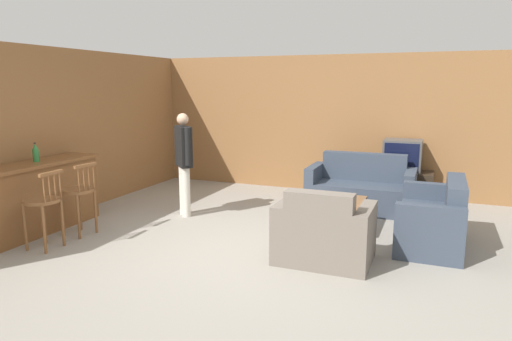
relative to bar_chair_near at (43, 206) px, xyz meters
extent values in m
plane|color=gray|center=(2.29, 0.79, -0.56)|extent=(24.00, 24.00, 0.00)
cube|color=olive|center=(2.29, 4.52, 0.74)|extent=(9.40, 0.08, 2.60)
cube|color=olive|center=(-0.96, 2.15, 0.74)|extent=(0.08, 8.74, 2.60)
cube|color=brown|center=(-0.62, 0.31, -0.09)|extent=(0.47, 2.21, 0.94)
cube|color=brown|center=(-0.62, 0.31, 0.41)|extent=(0.55, 2.27, 0.05)
cylinder|color=brown|center=(-0.02, 0.00, 0.06)|extent=(0.44, 0.44, 0.04)
cylinder|color=brown|center=(-0.17, 0.15, -0.26)|extent=(0.04, 0.04, 0.60)
cylinder|color=brown|center=(-0.16, -0.15, -0.26)|extent=(0.04, 0.04, 0.60)
cylinder|color=brown|center=(0.13, 0.15, -0.26)|extent=(0.04, 0.04, 0.60)
cylinder|color=brown|center=(0.14, -0.15, -0.26)|extent=(0.04, 0.04, 0.60)
cylinder|color=brown|center=(0.17, 0.13, 0.25)|extent=(0.02, 0.02, 0.32)
cylinder|color=brown|center=(0.17, 0.05, 0.25)|extent=(0.02, 0.02, 0.32)
cylinder|color=brown|center=(0.17, -0.04, 0.25)|extent=(0.02, 0.02, 0.32)
cylinder|color=brown|center=(0.17, -0.13, 0.25)|extent=(0.02, 0.02, 0.32)
cube|color=brown|center=(0.17, 0.00, 0.42)|extent=(0.04, 0.37, 0.04)
cylinder|color=brown|center=(-0.02, 0.60, 0.06)|extent=(0.46, 0.46, 0.04)
cylinder|color=brown|center=(-0.15, 0.77, -0.26)|extent=(0.04, 0.04, 0.60)
cylinder|color=brown|center=(-0.18, 0.46, -0.26)|extent=(0.04, 0.04, 0.60)
cylinder|color=brown|center=(0.15, 0.74, -0.26)|extent=(0.04, 0.04, 0.60)
cylinder|color=brown|center=(0.12, 0.44, -0.26)|extent=(0.04, 0.04, 0.60)
cylinder|color=brown|center=(0.18, 0.72, 0.25)|extent=(0.02, 0.02, 0.32)
cylinder|color=brown|center=(0.17, 0.63, 0.25)|extent=(0.02, 0.02, 0.32)
cylinder|color=brown|center=(0.16, 0.55, 0.25)|extent=(0.02, 0.02, 0.32)
cylinder|color=brown|center=(0.16, 0.46, 0.25)|extent=(0.02, 0.02, 0.32)
cube|color=brown|center=(0.17, 0.59, 0.42)|extent=(0.07, 0.37, 0.04)
cube|color=#384251|center=(3.37, 3.33, -0.33)|extent=(1.38, 0.84, 0.44)
cube|color=#384251|center=(3.37, 3.65, 0.12)|extent=(1.38, 0.22, 0.46)
cube|color=#384251|center=(2.59, 3.33, -0.21)|extent=(0.16, 0.84, 0.70)
cube|color=#384251|center=(4.14, 3.33, -0.21)|extent=(0.16, 0.84, 0.70)
cube|color=#70665B|center=(3.35, 0.91, -0.33)|extent=(0.76, 0.80, 0.44)
cube|color=#70665B|center=(3.35, 0.62, 0.11)|extent=(0.76, 0.22, 0.44)
cube|color=#70665B|center=(3.81, 0.91, -0.21)|extent=(0.16, 0.80, 0.69)
cube|color=#70665B|center=(2.89, 0.91, -0.21)|extent=(0.16, 0.80, 0.69)
cube|color=#384251|center=(4.48, 1.96, -0.33)|extent=(0.78, 1.15, 0.44)
cube|color=#384251|center=(4.75, 1.96, 0.10)|extent=(0.22, 1.15, 0.43)
cube|color=#384251|center=(4.48, 2.62, -0.22)|extent=(0.78, 0.16, 0.68)
cube|color=#384251|center=(4.48, 1.31, -0.22)|extent=(0.78, 0.16, 0.68)
cube|color=brown|center=(3.30, 2.08, -0.14)|extent=(0.59, 0.93, 0.04)
cube|color=brown|center=(3.04, 1.65, -0.36)|extent=(0.06, 0.06, 0.40)
cube|color=brown|center=(3.55, 1.65, -0.36)|extent=(0.06, 0.06, 0.40)
cube|color=brown|center=(3.04, 2.50, -0.36)|extent=(0.06, 0.06, 0.40)
cube|color=brown|center=(3.55, 2.50, -0.36)|extent=(0.06, 0.06, 0.40)
cube|color=#2D2319|center=(3.94, 4.15, -0.28)|extent=(1.07, 0.53, 0.55)
cube|color=#4C4C4C|center=(3.94, 4.15, 0.27)|extent=(0.64, 0.51, 0.56)
cube|color=black|center=(3.94, 3.90, 0.27)|extent=(0.57, 0.01, 0.49)
cylinder|color=#2D7F3D|center=(-0.64, 0.53, 0.52)|extent=(0.08, 0.08, 0.18)
cone|color=#2D7F3D|center=(-0.64, 0.53, 0.65)|extent=(0.07, 0.07, 0.08)
cylinder|color=black|center=(-0.64, 0.53, 0.69)|extent=(0.03, 0.03, 0.02)
cube|color=#B7AD99|center=(3.26, 1.97, -0.11)|extent=(0.16, 0.14, 0.02)
cylinder|color=silver|center=(0.80, 2.01, -0.16)|extent=(0.13, 0.13, 0.79)
cylinder|color=silver|center=(0.90, 1.91, -0.16)|extent=(0.13, 0.13, 0.79)
cube|color=black|center=(0.85, 1.96, 0.54)|extent=(0.42, 0.41, 0.62)
cylinder|color=black|center=(0.68, 2.12, 0.57)|extent=(0.08, 0.08, 0.57)
cylinder|color=black|center=(1.02, 1.80, 0.57)|extent=(0.08, 0.08, 0.57)
sphere|color=tan|center=(0.85, 1.96, 0.97)|extent=(0.18, 0.18, 0.18)
camera|label=1|loc=(4.51, -4.10, 1.46)|focal=32.00mm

